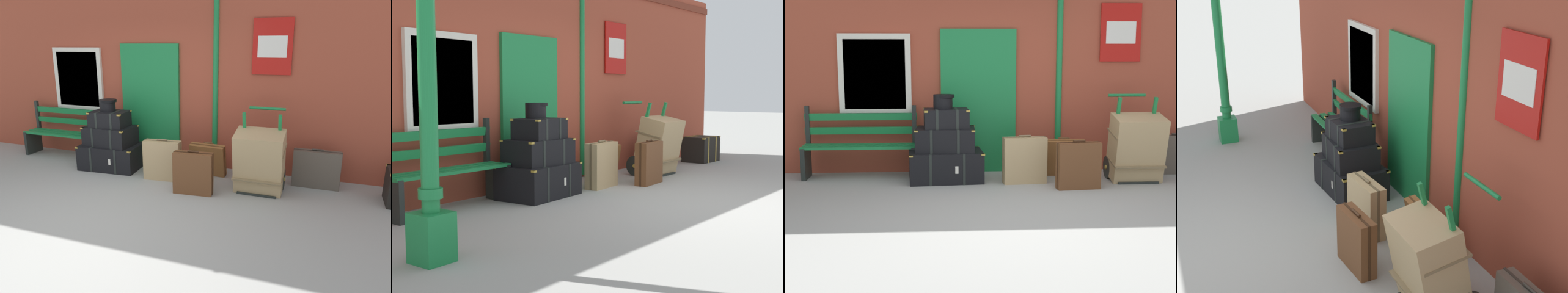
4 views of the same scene
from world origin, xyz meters
TOP-DOWN VIEW (x-y plane):
  - ground_plane at (0.00, 0.00)m, footprint 60.00×60.00m
  - brick_facade at (-0.02, 2.60)m, footprint 10.40×0.35m
  - platform_bench at (-2.04, 2.16)m, footprint 1.60×0.43m
  - steamer_trunk_base at (-0.83, 1.84)m, footprint 1.05×0.72m
  - steamer_trunk_middle at (-0.83, 1.84)m, footprint 0.83×0.58m
  - steamer_trunk_top at (-0.82, 1.83)m, footprint 0.64×0.49m
  - round_hatbox at (-0.86, 1.85)m, footprint 0.29×0.28m
  - porters_trolley at (1.78, 1.78)m, footprint 0.71×0.69m
  - large_brown_trunk at (1.78, 1.60)m, footprint 0.70×0.61m
  - suitcase_charcoal at (0.24, 1.63)m, footprint 0.60×0.25m
  - suitcase_oxblood at (2.55, 2.10)m, footprint 0.69×0.17m
  - suitcase_caramel at (0.87, 2.03)m, footprint 0.60×0.27m
  - suitcase_beige at (0.89, 1.25)m, footprint 0.58×0.23m

SIDE VIEW (x-z plane):
  - ground_plane at x=0.00m, z-range 0.00..0.00m
  - steamer_trunk_base at x=-0.83m, z-range 0.00..0.42m
  - porters_trolley at x=1.78m, z-range -0.32..0.86m
  - suitcase_caramel at x=0.87m, z-range -0.01..0.55m
  - suitcase_oxblood at x=2.55m, z-range -0.02..0.59m
  - suitcase_beige at x=0.89m, z-range -0.02..0.63m
  - suitcase_charcoal at x=0.24m, z-range -0.02..0.65m
  - platform_bench at x=-2.04m, z-range -0.06..0.95m
  - large_brown_trunk at x=1.78m, z-range 0.00..0.95m
  - steamer_trunk_middle at x=-0.83m, z-range 0.42..0.74m
  - steamer_trunk_top at x=-0.82m, z-range 0.74..1.00m
  - round_hatbox at x=-0.86m, z-range 1.01..1.21m
  - brick_facade at x=-0.02m, z-range 0.00..3.20m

